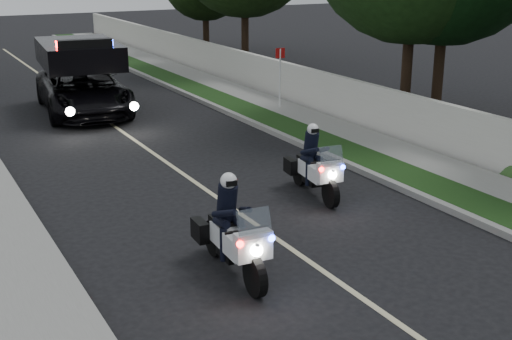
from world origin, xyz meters
The scene contains 14 objects.
ground centered at (0.00, 0.00, 0.00)m, with size 120.00×120.00×0.00m, color black.
curb_right centered at (4.10, 10.00, 0.07)m, with size 0.20×60.00×0.15m, color gray.
grass_verge centered at (4.80, 10.00, 0.08)m, with size 1.20×60.00×0.16m, color #193814.
sidewalk_right centered at (6.10, 10.00, 0.08)m, with size 1.40×60.00×0.16m, color gray.
property_wall centered at (7.10, 10.00, 0.75)m, with size 0.22×60.00×1.50m, color beige.
lane_marking centered at (0.00, 10.00, 0.00)m, with size 0.12×50.00×0.01m, color #BFB78C.
police_moto_left centered at (-1.45, 1.12, 0.00)m, with size 0.76×2.17×1.84m, color silver, non-canonical shape.
police_moto_right centered at (2.07, 3.90, 0.00)m, with size 0.71×2.02×1.71m, color white, non-canonical shape.
police_suv centered at (-0.32, 15.24, 0.00)m, with size 2.79×6.02×2.93m, color black.
sign_post centered at (6.00, 12.19, 0.00)m, with size 0.37×0.37×2.35m, color #B6240D, non-canonical shape.
tree_right_b centered at (9.27, 9.22, 0.00)m, with size 7.03×7.03×11.71m, color #1C3D14, non-canonical shape.
tree_right_c centered at (10.29, 8.75, 0.00)m, with size 6.89×6.89×11.48m, color black, non-canonical shape.
tree_right_d centered at (9.43, 21.45, 0.00)m, with size 6.87×6.87×11.46m, color #1D3913, non-canonical shape.
tree_right_e centered at (10.24, 27.88, 0.00)m, with size 4.98×4.98×8.30m, color black, non-canonical shape.
Camera 1 is at (-6.33, -8.72, 5.39)m, focal length 47.78 mm.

